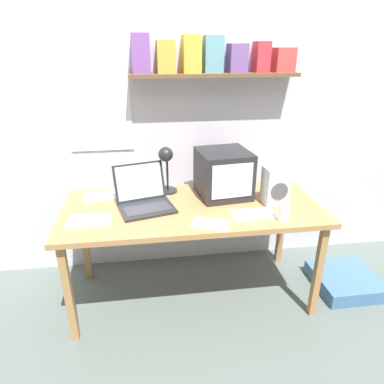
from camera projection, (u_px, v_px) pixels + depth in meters
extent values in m
plane|color=#58645F|center=(192.00, 293.00, 2.62)|extent=(12.00, 12.00, 0.00)
cube|color=silver|center=(182.00, 110.00, 2.59)|extent=(5.60, 0.06, 2.60)
cube|color=white|center=(100.00, 119.00, 2.50)|extent=(0.46, 0.01, 0.47)
cube|color=brown|center=(215.00, 75.00, 2.41)|extent=(1.20, 0.18, 0.02)
cube|color=#7E4B9E|center=(141.00, 53.00, 2.31)|extent=(0.12, 0.14, 0.26)
cube|color=gold|center=(166.00, 57.00, 2.34)|extent=(0.12, 0.14, 0.21)
cube|color=gold|center=(191.00, 54.00, 2.34)|extent=(0.12, 0.16, 0.25)
cube|color=#6097A6|center=(213.00, 54.00, 2.38)|extent=(0.13, 0.11, 0.24)
cube|color=#734C8F|center=(237.00, 58.00, 2.40)|extent=(0.12, 0.15, 0.19)
cube|color=#CA303B|center=(261.00, 57.00, 2.42)|extent=(0.10, 0.14, 0.20)
cube|color=#CA4140|center=(284.00, 60.00, 2.45)|extent=(0.14, 0.14, 0.16)
cube|color=#AE7C49|center=(192.00, 208.00, 2.33)|extent=(1.74, 0.78, 0.03)
cube|color=#AE7C49|center=(68.00, 294.00, 2.08)|extent=(0.04, 0.05, 0.71)
cube|color=#AE7C49|center=(318.00, 272.00, 2.29)|extent=(0.04, 0.05, 0.71)
cube|color=#AE7C49|center=(84.00, 239.00, 2.67)|extent=(0.04, 0.05, 0.71)
cube|color=#AE7C49|center=(281.00, 225.00, 2.88)|extent=(0.04, 0.05, 0.71)
cube|color=#232326|center=(223.00, 173.00, 2.43)|extent=(0.39, 0.39, 0.33)
cube|color=silver|center=(232.00, 181.00, 2.27)|extent=(0.28, 0.04, 0.24)
cube|color=#232326|center=(147.00, 209.00, 2.26)|extent=(0.40, 0.34, 0.02)
cube|color=#38383A|center=(148.00, 209.00, 2.24)|extent=(0.32, 0.21, 0.00)
cube|color=#232326|center=(139.00, 182.00, 2.35)|extent=(0.36, 0.17, 0.25)
cube|color=#A6C6F0|center=(139.00, 182.00, 2.35)|extent=(0.32, 0.15, 0.22)
cylinder|color=#232326|center=(168.00, 191.00, 2.54)|extent=(0.14, 0.14, 0.01)
cylinder|color=#232326|center=(167.00, 171.00, 2.48)|extent=(0.02, 0.02, 0.29)
sphere|color=#232326|center=(166.00, 154.00, 2.37)|extent=(0.10, 0.10, 0.10)
cylinder|color=white|center=(283.00, 212.00, 2.11)|extent=(0.07, 0.07, 0.11)
cylinder|color=yellow|center=(283.00, 214.00, 2.12)|extent=(0.06, 0.06, 0.08)
cube|color=silver|center=(275.00, 186.00, 2.31)|extent=(0.17, 0.14, 0.26)
cylinder|color=#4C4C51|center=(280.00, 191.00, 2.25)|extent=(0.12, 0.02, 0.12)
cube|color=white|center=(89.00, 220.00, 2.12)|extent=(0.27, 0.18, 0.00)
cube|color=white|center=(254.00, 214.00, 2.20)|extent=(0.29, 0.17, 0.00)
cube|color=white|center=(100.00, 196.00, 2.46)|extent=(0.26, 0.21, 0.00)
cube|color=white|center=(210.00, 224.00, 2.08)|extent=(0.27, 0.23, 0.00)
cube|color=#446C98|center=(345.00, 281.00, 2.68)|extent=(0.46, 0.46, 0.11)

